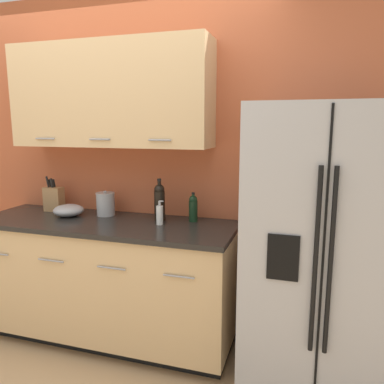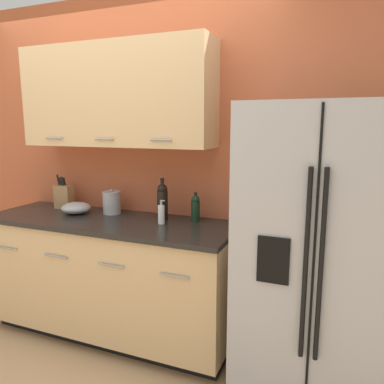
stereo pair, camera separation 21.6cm
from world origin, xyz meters
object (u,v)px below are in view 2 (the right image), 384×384
at_px(wine_bottle, 162,201).
at_px(oil_bottle, 195,208).
at_px(mixing_bowl, 76,208).
at_px(soap_dispenser, 161,214).
at_px(refrigerator, 318,256).
at_px(knife_block, 64,196).
at_px(steel_canister, 112,202).

height_order(wine_bottle, oil_bottle, wine_bottle).
xyz_separation_m(wine_bottle, mixing_bowl, (-0.72, -0.08, -0.10)).
relative_size(wine_bottle, mixing_bowl, 1.36).
distance_m(soap_dispenser, oil_bottle, 0.25).
xyz_separation_m(refrigerator, knife_block, (-2.05, 0.25, 0.16)).
bearing_deg(oil_bottle, steel_canister, -178.21).
xyz_separation_m(knife_block, steel_canister, (0.48, -0.01, -0.01)).
bearing_deg(steel_canister, soap_dispenser, -14.54).
relative_size(soap_dispenser, oil_bottle, 0.81).
bearing_deg(soap_dispenser, oil_bottle, 37.25).
xyz_separation_m(refrigerator, soap_dispenser, (-1.07, 0.11, 0.13)).
bearing_deg(wine_bottle, soap_dispenser, -68.12).
bearing_deg(mixing_bowl, wine_bottle, 6.67).
height_order(refrigerator, knife_block, refrigerator).
height_order(knife_block, steel_canister, knife_block).
bearing_deg(refrigerator, oil_bottle, 163.27).
relative_size(knife_block, oil_bottle, 1.34).
xyz_separation_m(refrigerator, wine_bottle, (-1.11, 0.22, 0.20)).
distance_m(refrigerator, wine_bottle, 1.15).
height_order(oil_bottle, mixing_bowl, oil_bottle).
relative_size(wine_bottle, soap_dispenser, 1.80).
relative_size(refrigerator, knife_block, 6.08).
bearing_deg(steel_canister, mixing_bowl, -157.69).
bearing_deg(steel_canister, oil_bottle, 1.79).
bearing_deg(oil_bottle, wine_bottle, -169.52).
bearing_deg(wine_bottle, knife_block, 177.95).
distance_m(refrigerator, steel_canister, 1.60).
bearing_deg(steel_canister, wine_bottle, -2.87).
relative_size(knife_block, mixing_bowl, 1.25).
height_order(wine_bottle, soap_dispenser, wine_bottle).
distance_m(knife_block, steel_canister, 0.48).
distance_m(soap_dispenser, mixing_bowl, 0.76).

